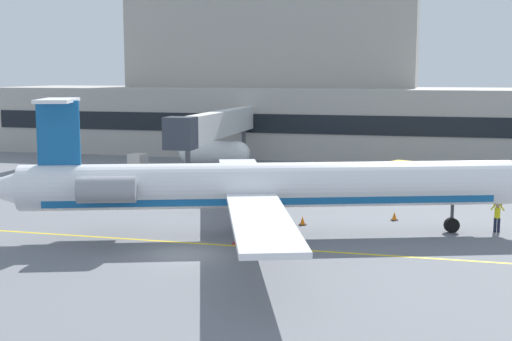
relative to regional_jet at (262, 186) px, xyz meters
name	(u,v)px	position (x,y,z in m)	size (l,w,h in m)	color
ground	(184,255)	(-3.02, -5.10, -3.05)	(120.00, 120.00, 0.11)	slate
terminal_building	(293,92)	(-7.08, 43.56, 4.26)	(74.43, 16.43, 19.90)	#ADA89E
jet_bridge_west	(215,126)	(-10.37, 23.24, 1.65)	(2.40, 21.81, 6.01)	silver
regional_jet	(262,186)	(0.00, 0.00, 0.00)	(33.09, 28.31, 8.12)	white
baggage_tug	(253,183)	(-4.13, 13.65, -2.06)	(4.25, 2.72, 2.06)	#19389E
pushback_tractor	(134,167)	(-17.02, 19.62, -2.04)	(2.23, 3.94, 2.11)	silver
belt_loader	(395,171)	(6.34, 24.05, -2.17)	(4.38, 3.14, 1.77)	#E5B20C
fuel_tank	(214,153)	(-11.79, 27.38, -1.46)	(7.22, 2.98, 2.76)	white
marshaller	(497,216)	(13.53, 4.55, -2.02)	(0.83, 0.34, 1.93)	#191E33
safety_cone_alpha	(303,221)	(1.76, 3.58, -2.75)	(0.47, 0.47, 0.55)	orange
safety_cone_bravo	(394,217)	(7.32, 6.46, -2.75)	(0.47, 0.47, 0.55)	orange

